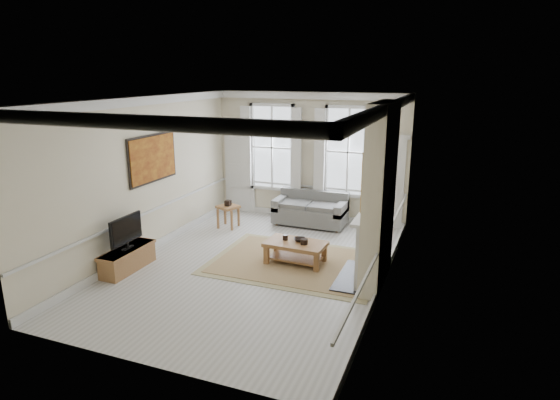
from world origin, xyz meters
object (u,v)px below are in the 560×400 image
at_px(coffee_table, 296,246).
at_px(tv_stand, 128,259).
at_px(side_table, 228,210).
at_px(sofa, 311,211).

bearing_deg(coffee_table, tv_stand, -150.01).
distance_m(side_table, tv_stand, 3.23).
xyz_separation_m(sofa, coffee_table, (0.50, -2.62, 0.03)).
height_order(sofa, coffee_table, sofa).
height_order(side_table, coffee_table, side_table).
bearing_deg(side_table, tv_stand, -101.61).
bearing_deg(sofa, coffee_table, -79.29).
bearing_deg(sofa, side_table, -152.10).
distance_m(sofa, side_table, 2.16).
distance_m(sofa, coffee_table, 2.66).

